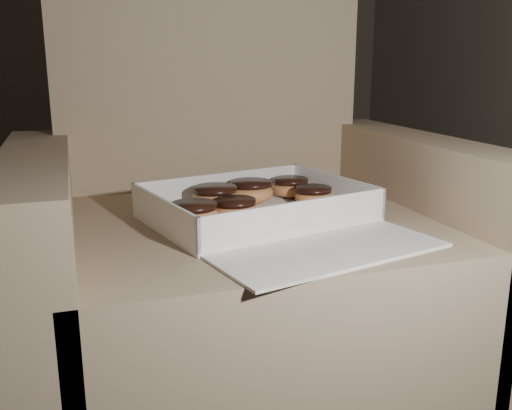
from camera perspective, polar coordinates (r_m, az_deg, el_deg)
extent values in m
cube|color=#957E5F|center=(1.19, -0.82, -10.60)|extent=(0.71, 0.71, 0.41)
cube|color=#957E5F|center=(1.40, -4.94, 12.73)|extent=(0.71, 0.14, 0.51)
cube|color=#957E5F|center=(1.12, -20.24, -9.33)|extent=(0.12, 0.71, 0.55)
cube|color=#957E5F|center=(1.32, 15.40, -5.33)|extent=(0.12, 0.71, 0.55)
cube|color=white|center=(1.09, 0.00, -1.23)|extent=(0.44, 0.37, 0.01)
cube|color=white|center=(1.20, -3.55, 1.85)|extent=(0.38, 0.10, 0.06)
cube|color=white|center=(0.96, 4.40, -1.28)|extent=(0.38, 0.10, 0.06)
cube|color=white|center=(1.00, -9.34, -0.93)|extent=(0.07, 0.28, 0.06)
cube|color=white|center=(1.19, 7.84, 1.61)|extent=(0.07, 0.28, 0.06)
cube|color=#BE4C5E|center=(1.19, 8.00, 1.64)|extent=(0.07, 0.28, 0.05)
cube|color=white|center=(0.91, 7.42, -4.55)|extent=(0.41, 0.25, 0.01)
ellipsoid|color=#EB9852|center=(1.05, -2.06, -0.55)|extent=(0.08, 0.08, 0.04)
cylinder|color=black|center=(1.04, -2.07, 0.35)|extent=(0.07, 0.07, 0.01)
ellipsoid|color=#EB9852|center=(1.01, -6.23, -1.08)|extent=(0.09, 0.09, 0.04)
cylinder|color=black|center=(1.00, -6.26, -0.06)|extent=(0.08, 0.08, 0.01)
ellipsoid|color=#EB9852|center=(1.12, -4.10, 0.65)|extent=(0.09, 0.09, 0.04)
cylinder|color=black|center=(1.12, -4.12, 1.62)|extent=(0.09, 0.09, 0.01)
ellipsoid|color=#EB9852|center=(1.17, -0.50, 1.27)|extent=(0.09, 0.09, 0.04)
cylinder|color=black|center=(1.17, -0.51, 2.19)|extent=(0.09, 0.09, 0.01)
ellipsoid|color=#EB9852|center=(1.23, 3.46, 1.70)|extent=(0.08, 0.08, 0.04)
cylinder|color=black|center=(1.22, 3.47, 2.48)|extent=(0.08, 0.08, 0.01)
ellipsoid|color=#EB9852|center=(1.15, 5.78, 0.80)|extent=(0.08, 0.08, 0.04)
cylinder|color=black|center=(1.15, 5.80, 1.57)|extent=(0.07, 0.07, 0.01)
ellipsoid|color=black|center=(1.03, -0.63, -1.73)|extent=(0.01, 0.01, 0.00)
ellipsoid|color=black|center=(0.97, 1.70, -2.82)|extent=(0.01, 0.01, 0.00)
ellipsoid|color=black|center=(0.98, -1.50, -2.51)|extent=(0.01, 0.01, 0.00)
ellipsoid|color=black|center=(0.99, -5.15, -2.55)|extent=(0.01, 0.01, 0.00)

